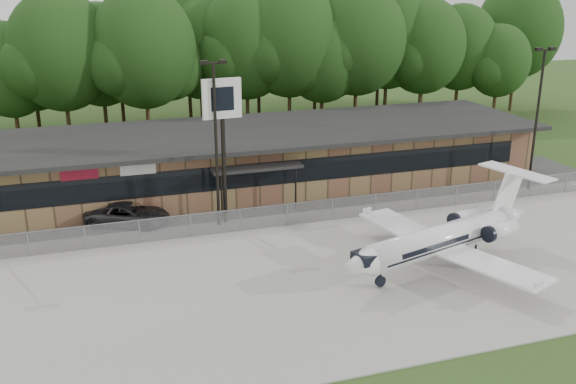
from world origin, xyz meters
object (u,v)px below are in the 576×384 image
object	(u,v)px
business_jet	(445,239)
pole_sign	(222,114)
terminal	(263,156)
suv	(128,215)

from	to	relation	value
business_jet	pole_sign	distance (m)	14.86
terminal	business_jet	world-z (taller)	business_jet
suv	pole_sign	xyz separation A→B (m)	(5.88, -1.50, 6.26)
pole_sign	suv	bearing A→B (deg)	160.38
business_jet	suv	xyz separation A→B (m)	(-15.51, 11.47, -0.92)
terminal	suv	distance (m)	11.90
business_jet	suv	world-z (taller)	business_jet
business_jet	suv	distance (m)	19.31
terminal	suv	world-z (taller)	terminal
suv	pole_sign	size ratio (longest dim) A/B	0.56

